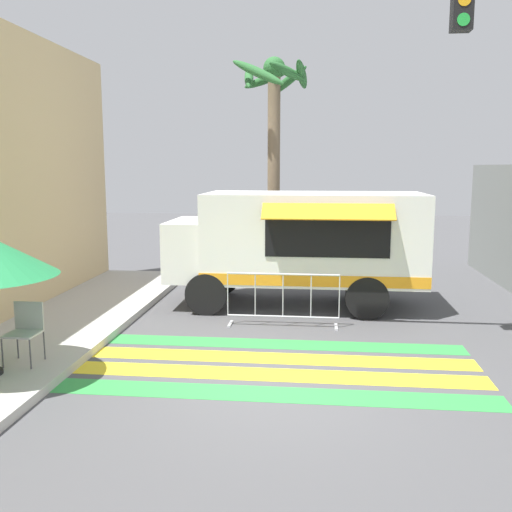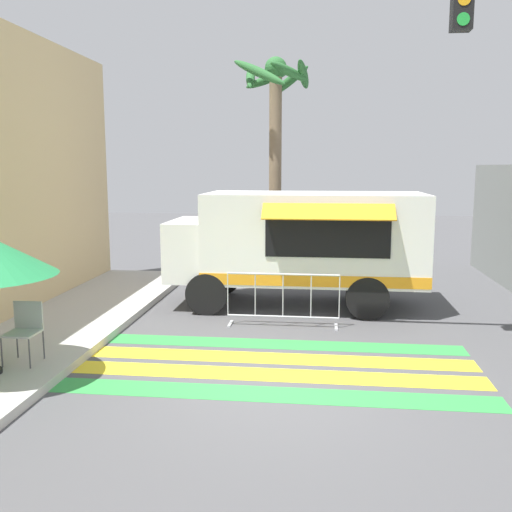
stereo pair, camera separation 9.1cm
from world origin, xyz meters
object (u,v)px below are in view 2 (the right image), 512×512
(food_truck, at_px, (295,240))
(barricade_front, at_px, (283,300))
(traffic_signal_pole, at_px, (504,79))
(palm_tree, at_px, (276,125))
(folding_chair, at_px, (25,326))

(food_truck, height_order, barricade_front, food_truck)
(traffic_signal_pole, distance_m, palm_tree, 7.32)
(folding_chair, distance_m, barricade_front, 4.80)
(food_truck, relative_size, palm_tree, 0.93)
(food_truck, height_order, traffic_signal_pole, traffic_signal_pole)
(food_truck, xyz_separation_m, barricade_front, (-0.14, -1.74, -0.97))
(traffic_signal_pole, relative_size, barricade_front, 2.96)
(food_truck, distance_m, palm_tree, 4.26)
(folding_chair, bearing_deg, traffic_signal_pole, 2.58)
(barricade_front, bearing_deg, traffic_signal_pole, -16.65)
(food_truck, height_order, folding_chair, food_truck)
(traffic_signal_pole, xyz_separation_m, barricade_front, (-3.61, 1.08, -4.01))
(food_truck, relative_size, barricade_front, 2.53)
(food_truck, bearing_deg, traffic_signal_pole, -39.09)
(food_truck, bearing_deg, folding_chair, -130.19)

